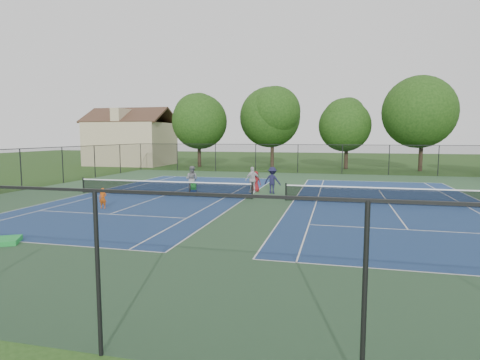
% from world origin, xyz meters
% --- Properties ---
extents(ground, '(140.00, 140.00, 0.00)m').
position_xyz_m(ground, '(0.00, 0.00, 0.00)').
color(ground, '#234716').
rests_on(ground, ground).
extents(court_pad, '(36.00, 36.00, 0.01)m').
position_xyz_m(court_pad, '(0.00, 0.00, 0.00)').
color(court_pad, '#2E522E').
rests_on(court_pad, ground).
extents(tennis_court_left, '(12.00, 23.83, 1.07)m').
position_xyz_m(tennis_court_left, '(-7.00, 0.00, 0.10)').
color(tennis_court_left, navy).
rests_on(tennis_court_left, ground).
extents(tennis_court_right, '(12.00, 23.83, 1.07)m').
position_xyz_m(tennis_court_right, '(7.00, 0.00, 0.10)').
color(tennis_court_right, navy).
rests_on(tennis_court_right, ground).
extents(perimeter_fence, '(36.08, 36.08, 3.02)m').
position_xyz_m(perimeter_fence, '(0.00, 0.00, 1.60)').
color(perimeter_fence, black).
rests_on(perimeter_fence, ground).
extents(tree_back_a, '(6.80, 6.80, 9.15)m').
position_xyz_m(tree_back_a, '(-13.00, 24.00, 6.04)').
color(tree_back_a, '#2D2116').
rests_on(tree_back_a, ground).
extents(tree_back_b, '(7.60, 7.60, 10.03)m').
position_xyz_m(tree_back_b, '(-4.00, 26.00, 6.60)').
color(tree_back_b, '#2D2116').
rests_on(tree_back_b, ground).
extents(tree_back_c, '(6.00, 6.00, 8.40)m').
position_xyz_m(tree_back_c, '(5.00, 25.00, 5.48)').
color(tree_back_c, '#2D2116').
rests_on(tree_back_c, ground).
extents(tree_back_d, '(7.80, 7.80, 10.37)m').
position_xyz_m(tree_back_d, '(13.00, 24.00, 6.82)').
color(tree_back_d, '#2D2116').
rests_on(tree_back_d, ground).
extents(clapboard_house, '(10.80, 8.10, 7.65)m').
position_xyz_m(clapboard_house, '(-23.00, 25.00, 3.09)').
color(clapboard_house, tan).
rests_on(clapboard_house, ground).
extents(child_player, '(0.44, 0.32, 1.12)m').
position_xyz_m(child_player, '(-8.25, -5.00, 0.56)').
color(child_player, '#CA4E0D').
rests_on(child_player, ground).
extents(instructor, '(0.96, 0.78, 1.85)m').
position_xyz_m(instructor, '(-5.74, 1.95, 0.92)').
color(instructor, gray).
rests_on(instructor, ground).
extents(bystander_a, '(1.13, 0.94, 1.80)m').
position_xyz_m(bystander_a, '(-1.62, 2.85, 0.90)').
color(bystander_a, silver).
rests_on(bystander_a, ground).
extents(bystander_b, '(1.30, 0.93, 1.81)m').
position_xyz_m(bystander_b, '(-0.23, 2.77, 0.91)').
color(bystander_b, '#181835').
rests_on(bystander_b, ground).
extents(bystander_c, '(0.76, 0.55, 1.44)m').
position_xyz_m(bystander_c, '(-1.52, 3.44, 0.72)').
color(bystander_c, maroon).
rests_on(bystander_c, ground).
extents(ball_crate, '(0.43, 0.39, 0.28)m').
position_xyz_m(ball_crate, '(-5.43, 1.44, 0.14)').
color(ball_crate, navy).
rests_on(ball_crate, ground).
extents(ball_hopper, '(0.38, 0.33, 0.42)m').
position_xyz_m(ball_hopper, '(-5.43, 1.44, 0.49)').
color(ball_hopper, green).
rests_on(ball_hopper, ball_crate).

